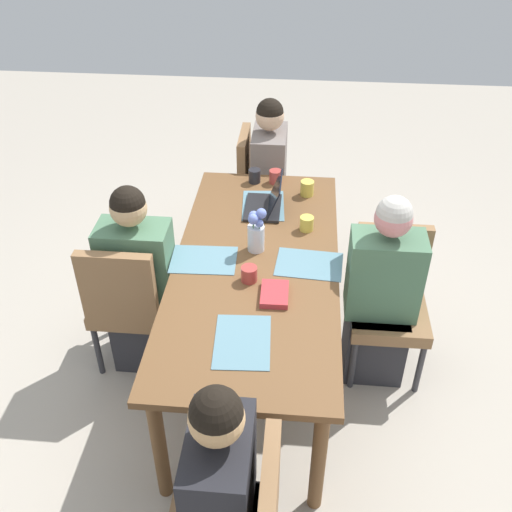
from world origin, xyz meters
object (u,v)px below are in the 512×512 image
chair_head_right_left_mid (260,184)px  book_blue_cover (275,294)px  dining_table (256,275)px  flower_vase (256,231)px  coffee_mug_near_right (249,274)px  coffee_mug_centre_left (275,177)px  chair_far_right_near (127,299)px  laptop_head_right_left_mid (266,203)px  person_far_right_near (140,288)px  coffee_mug_near_left (307,188)px  person_head_left_left_far (222,506)px  person_head_right_left_mid (269,185)px  person_near_left_near (380,299)px  coffee_mug_far_left (255,176)px  coffee_mug_centre_right (307,223)px  chair_near_left_near (389,295)px

chair_head_right_left_mid → book_blue_cover: (-1.61, -0.21, 0.28)m
dining_table → chair_head_right_left_mid: 1.36m
book_blue_cover → flower_vase: bearing=17.1°
flower_vase → coffee_mug_near_right: (-0.28, 0.01, -0.09)m
coffee_mug_centre_left → book_blue_cover: size_ratio=0.44×
dining_table → chair_far_right_near: 0.76m
chair_far_right_near → laptop_head_right_left_mid: (0.63, -0.75, 0.30)m
person_far_right_near → coffee_mug_near_left: person_far_right_near is taller
person_head_left_left_far → book_blue_cover: (1.02, -0.14, 0.25)m
person_head_right_left_mid → book_blue_cover: person_head_right_left_mid is taller
person_near_left_near → person_head_right_left_mid: size_ratio=1.00×
coffee_mug_near_left → coffee_mug_near_right: (-0.91, 0.29, -0.01)m
coffee_mug_near_left → coffee_mug_centre_left: size_ratio=1.10×
coffee_mug_centre_left → coffee_mug_far_left: bearing=92.4°
chair_far_right_near → flower_vase: 0.85m
person_head_right_left_mid → chair_far_right_near: bearing=151.8°
person_head_left_left_far → laptop_head_right_left_mid: size_ratio=3.73×
person_far_right_near → coffee_mug_centre_right: size_ratio=13.84×
person_head_left_left_far → flower_vase: (1.42, -0.01, 0.36)m
laptop_head_right_left_mid → coffee_mug_centre_right: size_ratio=3.71×
coffee_mug_near_left → coffee_mug_far_left: (0.14, 0.35, -0.00)m
book_blue_cover → chair_head_right_left_mid: bearing=6.6°
dining_table → chair_far_right_near: size_ratio=2.24×
person_head_left_left_far → coffee_mug_near_left: 2.09m
dining_table → chair_far_right_near: bearing=94.9°
laptop_head_right_left_mid → coffee_mug_near_left: 0.32m
chair_far_right_near → coffee_mug_centre_right: size_ratio=10.42×
person_far_right_near → book_blue_cover: size_ratio=5.97×
person_near_left_near → chair_head_right_left_mid: bearing=31.4°
dining_table → chair_far_right_near: chair_far_right_near is taller
coffee_mug_centre_left → chair_far_right_near: bearing=141.0°
chair_far_right_near → coffee_mug_near_right: (-0.09, -0.71, 0.30)m
person_head_right_left_mid → laptop_head_right_left_mid: (-0.72, -0.03, 0.28)m
chair_near_left_near → person_far_right_near: size_ratio=0.75×
chair_near_left_near → chair_far_right_near: 1.51m
person_head_left_left_far → book_blue_cover: person_head_left_left_far is taller
person_far_right_near → coffee_mug_centre_right: bearing=-69.9°
chair_head_right_left_mid → coffee_mug_far_left: bearing=-179.7°
coffee_mug_near_left → coffee_mug_near_right: bearing=162.6°
laptop_head_right_left_mid → book_blue_cover: (-0.83, -0.10, -0.03)m
person_head_left_left_far → coffee_mug_centre_right: bearing=-9.9°
coffee_mug_centre_left → person_far_right_near: bearing=141.0°
flower_vase → coffee_mug_near_left: size_ratio=2.71×
person_head_right_left_mid → person_head_left_left_far: (-2.57, 0.00, 0.00)m
chair_head_right_left_mid → person_head_right_left_mid: bearing=-128.8°
flower_vase → laptop_head_right_left_mid: bearing=-3.4°
coffee_mug_near_right → coffee_mug_centre_left: bearing=-3.9°
person_head_left_left_far → coffee_mug_centre_left: (2.20, -0.07, 0.28)m
coffee_mug_near_left → coffee_mug_centre_right: coffee_mug_near_left is taller
chair_far_right_near → book_blue_cover: 0.92m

